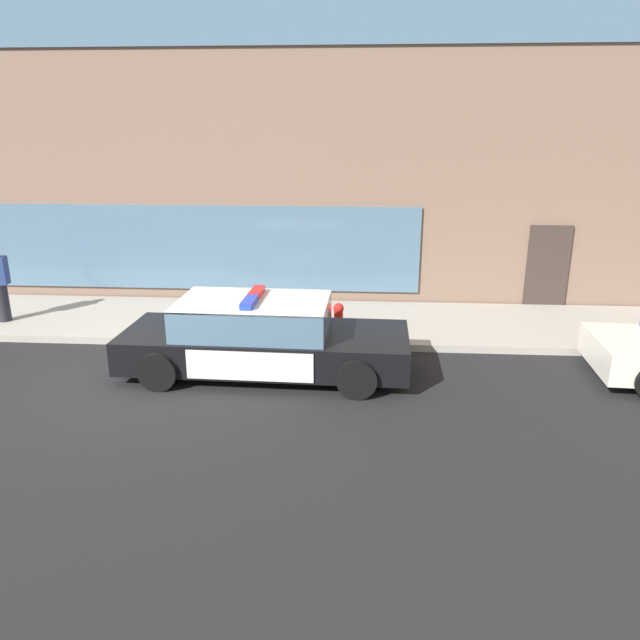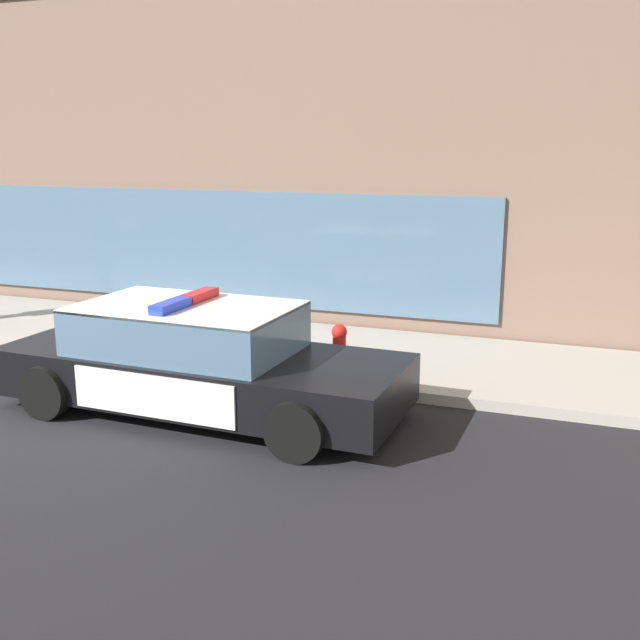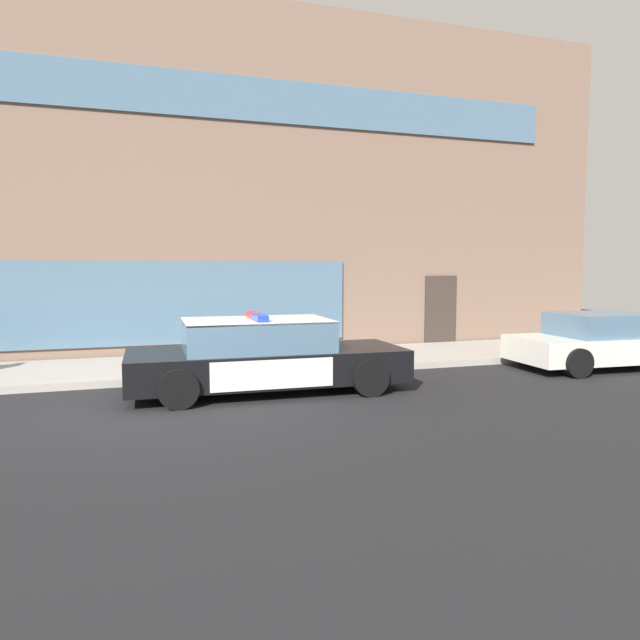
{
  "view_description": "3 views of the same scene",
  "coord_description": "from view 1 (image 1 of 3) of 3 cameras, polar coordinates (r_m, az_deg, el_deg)",
  "views": [
    {
      "loc": [
        3.95,
        -9.57,
        4.33
      ],
      "look_at": [
        3.15,
        1.95,
        0.64
      ],
      "focal_mm": 34.0,
      "sensor_mm": 36.0,
      "label": 1
    },
    {
      "loc": [
        6.76,
        -7.16,
        3.35
      ],
      "look_at": [
        3.38,
        1.92,
        1.03
      ],
      "focal_mm": 41.52,
      "sensor_mm": 36.0,
      "label": 2
    },
    {
      "loc": [
        -0.2,
        -9.9,
        2.35
      ],
      "look_at": [
        3.79,
        2.25,
        1.18
      ],
      "focal_mm": 32.6,
      "sensor_mm": 36.0,
      "label": 3
    }
  ],
  "objects": [
    {
      "name": "ground",
      "position": [
        11.22,
        -17.08,
        -5.8
      ],
      "size": [
        48.0,
        48.0,
        0.0
      ],
      "primitive_type": "plane",
      "color": "black"
    },
    {
      "name": "police_cruiser",
      "position": [
        11.04,
        -5.46,
        -1.65
      ],
      "size": [
        5.2,
        2.22,
        1.49
      ],
      "rotation": [
        0.0,
        0.0,
        -0.03
      ],
      "color": "black",
      "rests_on": "ground"
    },
    {
      "name": "fire_hydrant",
      "position": [
        12.54,
        1.77,
        -0.05
      ],
      "size": [
        0.34,
        0.39,
        0.73
      ],
      "color": "red",
      "rests_on": "sidewalk"
    },
    {
      "name": "sidewalk",
      "position": [
        14.33,
        -12.22,
        0.04
      ],
      "size": [
        48.0,
        3.15,
        0.15
      ],
      "primitive_type": "cube",
      "color": "#A39E93",
      "rests_on": "ground"
    },
    {
      "name": "storefront_building",
      "position": [
        19.44,
        -5.8,
        18.43
      ],
      "size": [
        25.67,
        8.99,
        9.2
      ],
      "color": "#7A6051",
      "rests_on": "ground"
    }
  ]
}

